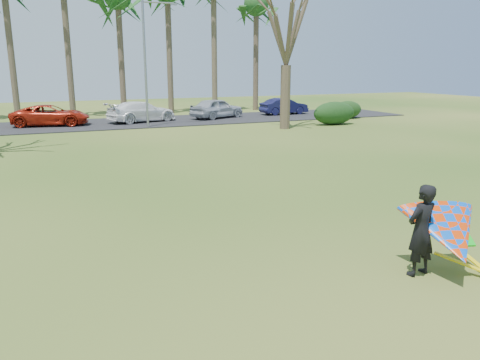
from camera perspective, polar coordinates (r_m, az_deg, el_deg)
name	(u,v)px	position (r m, az deg, el deg)	size (l,w,h in m)	color
ground	(276,248)	(10.42, 4.38, -8.29)	(100.00, 100.00, 0.00)	#19480F
parking_strip	(110,124)	(34.07, -15.54, 6.65)	(46.00, 7.00, 0.06)	black
palm_9	(256,5)	(43.99, 2.00, 20.52)	(4.84, 4.84, 10.84)	#47382A
bare_tree_right	(287,22)	(30.38, 5.75, 18.63)	(6.27, 6.27, 9.21)	#483C2B
streetlight	(147,57)	(31.28, -11.23, 14.45)	(2.28, 0.18, 8.00)	gray
hedge_near	(334,113)	(33.02, 11.40, 7.99)	(3.15, 1.43, 1.58)	black
hedge_far	(347,110)	(37.12, 12.95, 8.34)	(2.44, 1.15, 1.35)	black
car_2	(51,115)	(33.84, -22.09, 7.33)	(2.28, 4.94, 1.37)	#A81F0D
car_3	(142,112)	(34.37, -11.90, 8.17)	(2.02, 4.96, 1.44)	white
car_4	(217,108)	(36.17, -2.85, 8.75)	(1.78, 4.43, 1.51)	#AAAFB8
car_5	(284,106)	(39.21, 5.38, 8.94)	(1.39, 3.99, 1.31)	#161744
kite_flyer	(446,233)	(9.61, 23.81, -5.96)	(2.13, 2.39, 2.02)	black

